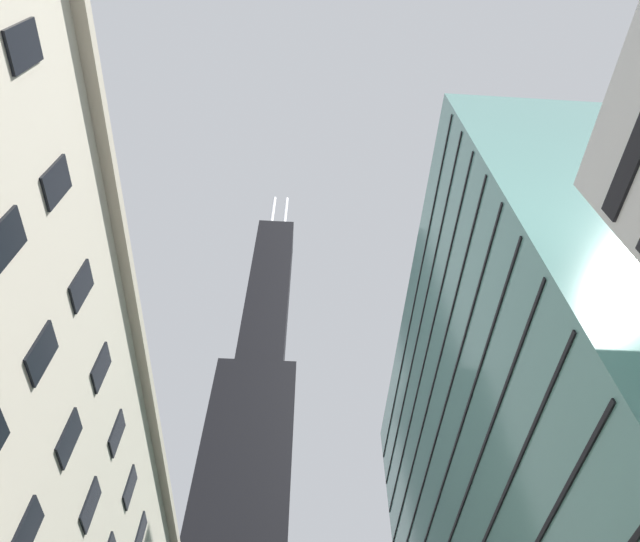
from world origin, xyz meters
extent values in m
cube|color=#B2A893|center=(-10.75, 30.34, 25.69)|extent=(0.70, 72.68, 0.60)
cube|color=black|center=(-10.95, 13.00, 12.40)|extent=(0.14, 1.40, 2.20)
cube|color=black|center=(-10.95, 3.00, 16.60)|extent=(0.14, 1.40, 2.20)
cube|color=black|center=(-10.95, 8.00, 16.60)|extent=(0.14, 1.40, 2.20)
cube|color=black|center=(-10.95, 13.00, 16.60)|extent=(0.14, 1.40, 2.20)
cube|color=black|center=(-10.95, 18.00, 16.60)|extent=(0.14, 1.40, 2.20)
cube|color=black|center=(-10.95, -2.00, 20.80)|extent=(0.14, 1.40, 2.20)
cube|color=black|center=(-10.95, 3.00, 20.80)|extent=(0.14, 1.40, 2.20)
cube|color=black|center=(-10.95, 8.00, 20.80)|extent=(0.14, 1.40, 2.20)
cube|color=black|center=(-10.95, 13.00, 20.80)|extent=(0.14, 1.40, 2.20)
cube|color=black|center=(-10.95, 18.00, 20.80)|extent=(0.14, 1.40, 2.20)
cube|color=black|center=(-10.95, 23.00, 20.80)|extent=(0.14, 1.40, 2.20)
cube|color=black|center=(-10.95, 28.00, 20.80)|extent=(0.14, 1.40, 2.20)
cube|color=black|center=(-10.29, 89.70, 63.67)|extent=(17.49, 17.49, 53.62)
cube|color=black|center=(-10.29, 89.70, 123.99)|extent=(11.25, 11.25, 67.02)
cylinder|color=silver|center=(-12.54, 89.70, 170.70)|extent=(1.20, 1.20, 26.40)
cylinder|color=silver|center=(-8.04, 89.70, 170.70)|extent=(1.20, 1.20, 26.40)
cube|color=slate|center=(20.37, 32.45, 26.14)|extent=(18.75, 48.57, 52.29)
cube|color=black|center=(10.96, 32.45, 24.00)|extent=(0.12, 47.57, 0.24)
cube|color=black|center=(10.96, 32.45, 28.00)|extent=(0.12, 47.57, 0.24)
cube|color=black|center=(10.96, 32.45, 32.00)|extent=(0.12, 47.57, 0.24)
cube|color=black|center=(10.96, 32.45, 36.00)|extent=(0.12, 47.57, 0.24)
cube|color=black|center=(10.96, 32.45, 40.00)|extent=(0.12, 47.57, 0.24)
cube|color=black|center=(10.96, 32.45, 44.00)|extent=(0.12, 47.57, 0.24)
cube|color=black|center=(10.96, 32.45, 48.00)|extent=(0.12, 47.57, 0.24)
camera|label=1|loc=(-1.35, -7.02, 1.54)|focal=30.91mm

